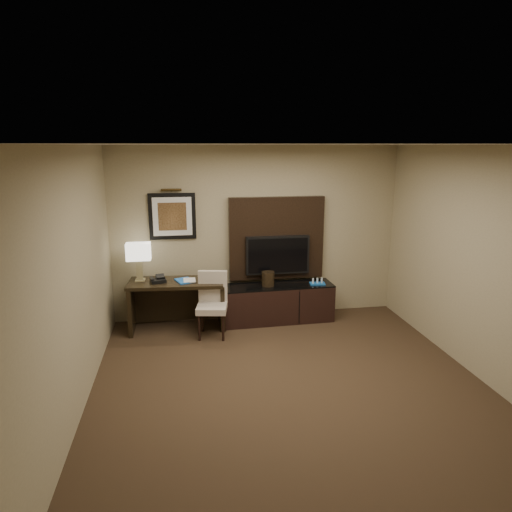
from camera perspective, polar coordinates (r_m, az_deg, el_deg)
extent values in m
cube|color=#312216|center=(5.34, 4.74, -16.75)|extent=(4.50, 5.00, 0.01)
cube|color=silver|center=(4.60, 5.42, 13.71)|extent=(4.50, 5.00, 0.01)
cube|color=#988B67|center=(7.18, 0.13, 2.90)|extent=(4.50, 0.01, 2.70)
cube|color=#988B67|center=(2.64, 19.21, -17.74)|extent=(4.50, 0.01, 2.70)
cube|color=#988B67|center=(4.78, -22.15, -3.68)|extent=(0.01, 5.00, 2.70)
cube|color=#988B67|center=(5.77, 27.27, -1.34)|extent=(0.01, 5.00, 2.70)
cube|color=black|center=(6.95, -9.86, -6.03)|extent=(1.43, 0.70, 0.74)
cube|color=black|center=(7.17, 2.77, -5.88)|extent=(1.72, 0.52, 0.59)
cube|color=black|center=(7.19, 2.57, 2.25)|extent=(1.50, 0.12, 1.30)
cube|color=black|center=(7.15, 2.72, 0.13)|extent=(1.00, 0.08, 0.60)
cube|color=black|center=(7.01, -10.41, 4.90)|extent=(0.70, 0.04, 0.70)
cylinder|color=#413014|center=(6.93, -10.56, 8.13)|extent=(0.04, 0.04, 0.30)
cube|color=blue|center=(6.81, -8.94, -3.06)|extent=(0.30, 0.35, 0.02)
imported|color=#B5AC8E|center=(6.76, -9.10, -2.21)|extent=(0.18, 0.02, 0.24)
cylinder|color=black|center=(7.01, 1.51, -2.87)|extent=(0.25, 0.25, 0.22)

